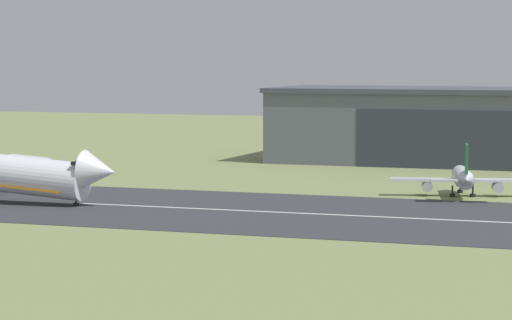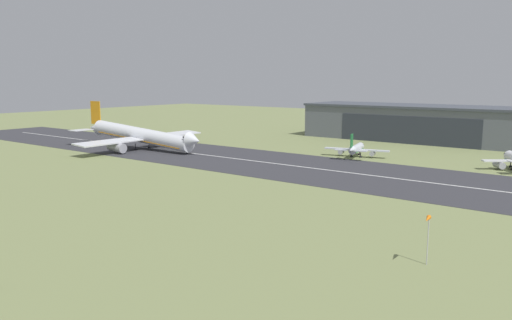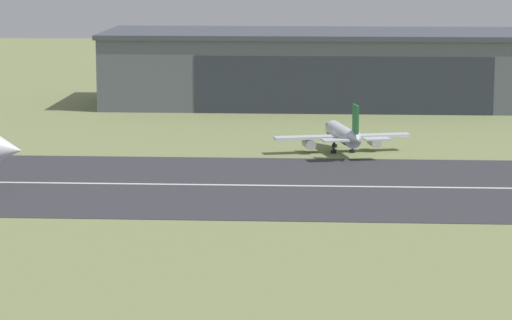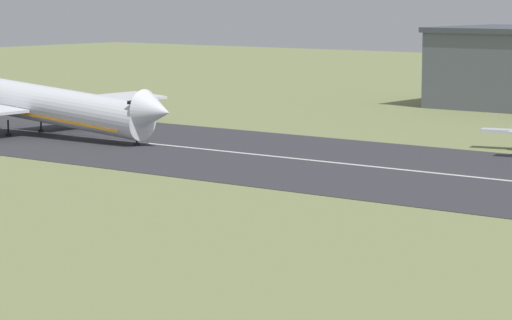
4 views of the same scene
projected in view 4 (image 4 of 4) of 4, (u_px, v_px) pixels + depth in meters
The scene contains 2 objects.
ground_plane at pixel (141, 307), 77.43m from camera, with size 610.93×610.93×0.00m, color #7A8451.
airplane_landing at pixel (20, 101), 172.29m from camera, with size 57.95×52.05×16.11m.
Camera 4 is at (52.45, 7.76, 19.87)m, focal length 85.00 mm.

